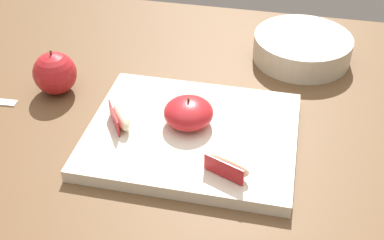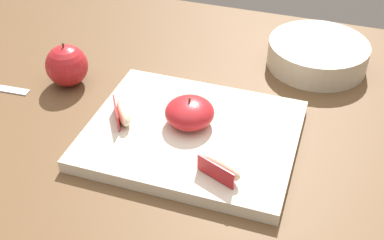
% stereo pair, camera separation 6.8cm
% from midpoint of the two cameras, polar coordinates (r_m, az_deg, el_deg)
% --- Properties ---
extents(dining_table, '(1.32, 0.84, 0.75)m').
position_cam_midpoint_polar(dining_table, '(0.96, 4.63, -3.88)').
color(dining_table, brown).
rests_on(dining_table, ground_plane).
extents(cutting_board, '(0.34, 0.28, 0.02)m').
position_cam_midpoint_polar(cutting_board, '(0.82, 2.37, -1.77)').
color(cutting_board, beige).
rests_on(cutting_board, dining_table).
extents(apple_half_skin_up, '(0.08, 0.08, 0.05)m').
position_cam_midpoint_polar(apple_half_skin_up, '(0.81, 2.11, 0.79)').
color(apple_half_skin_up, '#B21E23').
rests_on(apple_half_skin_up, cutting_board).
extents(apple_wedge_right, '(0.07, 0.05, 0.03)m').
position_cam_midpoint_polar(apple_wedge_right, '(0.73, 5.96, -5.57)').
color(apple_wedge_right, beige).
rests_on(apple_wedge_right, cutting_board).
extents(apple_wedge_near_knife, '(0.06, 0.07, 0.03)m').
position_cam_midpoint_polar(apple_wedge_near_knife, '(0.83, -5.64, 0.86)').
color(apple_wedge_near_knife, beige).
rests_on(apple_wedge_near_knife, cutting_board).
extents(whole_apple_crimson, '(0.08, 0.08, 0.09)m').
position_cam_midpoint_polar(whole_apple_crimson, '(0.96, -12.28, 6.10)').
color(whole_apple_crimson, '#B21E23').
rests_on(whole_apple_crimson, dining_table).
extents(ceramic_fruit_bowl, '(0.20, 0.20, 0.05)m').
position_cam_midpoint_polar(ceramic_fruit_bowl, '(1.05, 16.11, 7.36)').
color(ceramic_fruit_bowl, '#BCB29E').
rests_on(ceramic_fruit_bowl, dining_table).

